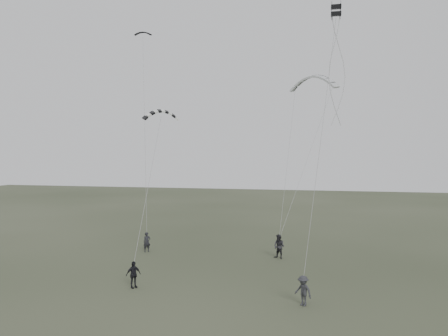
% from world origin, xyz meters
% --- Properties ---
extents(ground, '(140.00, 140.00, 0.00)m').
position_xyz_m(ground, '(0.00, 0.00, 0.00)').
color(ground, '#2F3623').
rests_on(ground, ground).
extents(flyer_left, '(0.71, 0.67, 1.62)m').
position_xyz_m(flyer_left, '(-5.84, 6.81, 0.81)').
color(flyer_left, black).
rests_on(flyer_left, ground).
extents(flyer_right, '(1.13, 1.04, 1.86)m').
position_xyz_m(flyer_right, '(5.03, 6.89, 0.93)').
color(flyer_right, '#242328').
rests_on(flyer_right, ground).
extents(flyer_center, '(0.92, 0.98, 1.62)m').
position_xyz_m(flyer_center, '(-2.89, -2.37, 0.81)').
color(flyer_center, black).
rests_on(flyer_center, ground).
extents(flyer_far, '(1.20, 1.10, 1.62)m').
position_xyz_m(flyer_far, '(7.27, -3.26, 0.81)').
color(flyer_far, '#2A2B2F').
rests_on(flyer_far, ground).
extents(kite_dark_small, '(1.53, 0.75, 0.58)m').
position_xyz_m(kite_dark_small, '(-7.24, 9.55, 18.76)').
color(kite_dark_small, black).
rests_on(kite_dark_small, flyer_left).
extents(kite_pale_large, '(4.79, 3.01, 2.02)m').
position_xyz_m(kite_pale_large, '(7.40, 14.64, 15.22)').
color(kite_pale_large, '#B5B7BA').
rests_on(kite_pale_large, flyer_right).
extents(kite_striped, '(2.87, 2.24, 1.26)m').
position_xyz_m(kite_striped, '(-3.99, 5.37, 11.41)').
color(kite_striped, black).
rests_on(kite_striped, flyer_center).
extents(kite_box, '(0.64, 0.78, 0.83)m').
position_xyz_m(kite_box, '(9.01, 2.21, 17.22)').
color(kite_box, black).
rests_on(kite_box, flyer_far).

